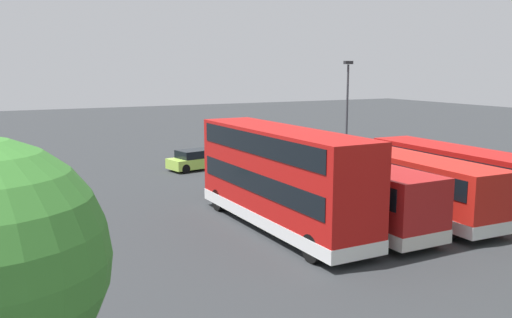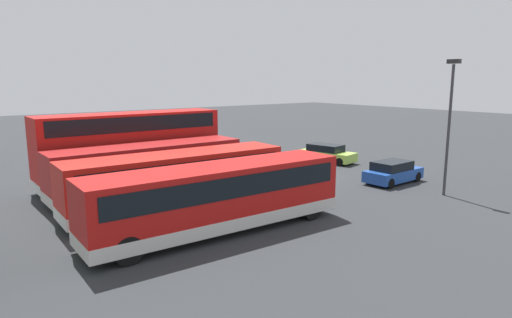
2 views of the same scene
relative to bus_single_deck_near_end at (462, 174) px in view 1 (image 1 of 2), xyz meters
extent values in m
plane|color=#2D3033|center=(5.64, -10.46, -1.62)|extent=(140.00, 140.00, 0.00)
cube|color=#B71411|center=(0.00, 0.01, 0.03)|extent=(2.84, 11.81, 2.60)
cube|color=silver|center=(0.00, 0.01, -1.00)|extent=(2.88, 11.86, 0.55)
cube|color=black|center=(0.00, 0.01, 0.63)|extent=(2.88, 11.02, 0.90)
cube|color=black|center=(-0.14, -5.90, 0.63)|extent=(2.25, 0.11, 1.10)
cylinder|color=black|center=(1.02, -4.50, -1.07)|extent=(0.33, 1.11, 1.10)
cylinder|color=black|center=(-1.23, -4.44, -1.07)|extent=(0.33, 1.11, 1.10)
cube|color=red|center=(3.97, -0.09, 0.03)|extent=(2.88, 11.38, 2.60)
cube|color=silver|center=(3.97, -0.09, -1.00)|extent=(2.92, 11.42, 0.55)
cube|color=black|center=(3.97, -0.09, 0.63)|extent=(2.91, 10.58, 0.90)
cube|color=black|center=(3.80, -5.78, 0.63)|extent=(2.25, 0.13, 1.10)
cylinder|color=black|center=(4.97, -4.38, -1.07)|extent=(0.33, 1.11, 1.10)
cylinder|color=black|center=(2.72, -4.31, -1.07)|extent=(0.33, 1.11, 1.10)
cylinder|color=black|center=(5.22, 4.13, -1.07)|extent=(0.33, 1.11, 1.10)
cylinder|color=black|center=(2.97, 4.19, -1.07)|extent=(0.33, 1.11, 1.10)
cube|color=#A51919|center=(7.68, -0.17, 0.03)|extent=(2.66, 11.03, 2.60)
cube|color=silver|center=(7.68, -0.17, -1.00)|extent=(2.70, 11.07, 0.55)
cube|color=black|center=(7.68, -0.17, 0.63)|extent=(2.71, 10.23, 0.90)
cube|color=black|center=(7.73, -5.70, 0.63)|extent=(2.25, 0.08, 1.10)
cylinder|color=black|center=(8.84, -4.26, -1.07)|extent=(0.31, 1.10, 1.10)
cylinder|color=black|center=(6.59, -4.29, -1.07)|extent=(0.31, 1.10, 1.10)
cylinder|color=black|center=(8.76, 3.94, -1.07)|extent=(0.31, 1.10, 1.10)
cylinder|color=black|center=(6.51, 3.92, -1.07)|extent=(0.31, 1.10, 1.10)
cube|color=#B71411|center=(10.82, -0.44, 0.83)|extent=(2.70, 11.34, 4.20)
cube|color=silver|center=(10.82, -0.44, -1.00)|extent=(2.74, 11.38, 0.55)
cube|color=black|center=(10.82, -0.44, 0.63)|extent=(2.75, 10.55, 0.90)
cube|color=black|center=(10.82, -0.44, 2.33)|extent=(2.75, 10.55, 0.90)
cube|color=black|center=(10.90, -6.13, 0.63)|extent=(2.25, 0.09, 1.10)
cylinder|color=black|center=(12.00, -4.68, -1.07)|extent=(0.31, 1.10, 1.10)
cylinder|color=black|center=(9.75, -4.71, -1.07)|extent=(0.31, 1.10, 1.10)
cylinder|color=black|center=(11.89, 3.83, -1.07)|extent=(0.31, 1.10, 1.10)
cylinder|color=black|center=(9.64, 3.80, -1.07)|extent=(0.31, 1.10, 1.10)
cube|color=#1E479E|center=(1.07, -14.00, -1.09)|extent=(1.91, 4.23, 0.70)
cube|color=black|center=(1.06, -13.80, -0.47)|extent=(1.71, 2.55, 0.55)
cylinder|color=black|center=(1.90, -15.46, -1.30)|extent=(0.24, 0.65, 0.64)
cylinder|color=black|center=(0.31, -15.51, -1.30)|extent=(0.24, 0.65, 0.64)
cylinder|color=black|center=(1.83, -12.49, -1.30)|extent=(0.24, 0.65, 0.64)
cylinder|color=black|center=(0.23, -12.53, -1.30)|extent=(0.24, 0.65, 0.64)
cube|color=#A5D14C|center=(8.66, -15.89, -1.09)|extent=(4.73, 2.65, 0.70)
cube|color=black|center=(8.86, -15.85, -0.47)|extent=(2.95, 2.14, 0.55)
cylinder|color=black|center=(7.23, -17.00, -1.30)|extent=(0.67, 0.34, 0.64)
cylinder|color=black|center=(6.91, -15.43, -1.30)|extent=(0.67, 0.34, 0.64)
cylinder|color=black|center=(10.42, -16.35, -1.30)|extent=(0.67, 0.34, 0.64)
cylinder|color=black|center=(10.10, -14.78, -1.30)|extent=(0.67, 0.34, 0.64)
cylinder|color=#38383D|center=(-2.62, -13.69, 2.08)|extent=(0.16, 0.16, 7.41)
cube|color=#262628|center=(-2.62, -13.69, 5.93)|extent=(0.70, 0.30, 0.24)
cylinder|color=#197F33|center=(18.53, -13.01, -1.15)|extent=(0.60, 0.60, 0.95)
camera|label=1|loc=(22.68, 20.17, 5.57)|focal=38.34mm
camera|label=2|loc=(-15.75, 9.97, 4.99)|focal=31.08mm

